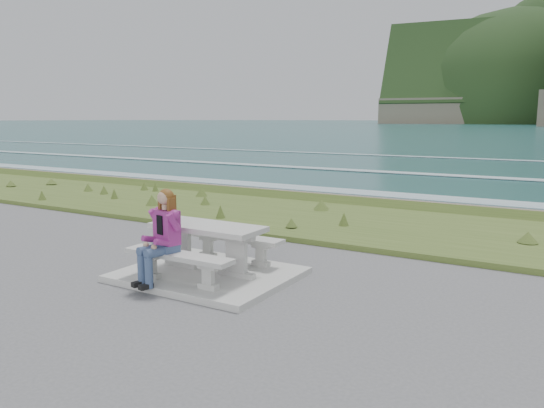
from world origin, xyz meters
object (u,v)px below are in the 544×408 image
at_px(bench_landward, 178,260).
at_px(seated_woman, 159,249).
at_px(bench_seaward, 234,241).
at_px(picnic_table, 208,235).

distance_m(bench_landward, seated_woman, 0.32).
relative_size(bench_landward, bench_seaward, 1.00).
bearing_deg(bench_landward, seated_woman, -152.97).
xyz_separation_m(picnic_table, seated_woman, (-0.25, -0.83, -0.08)).
relative_size(bench_seaward, seated_woman, 1.31).
distance_m(bench_landward, bench_seaward, 1.40).
height_order(bench_landward, seated_woman, seated_woman).
xyz_separation_m(bench_seaward, seated_woman, (-0.25, -1.53, 0.16)).
height_order(bench_landward, bench_seaward, same).
bearing_deg(seated_woman, bench_landward, 40.16).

